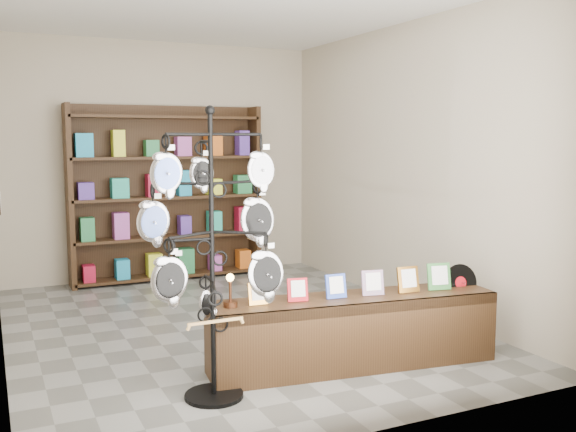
# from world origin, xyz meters

# --- Properties ---
(ground) EXTENTS (5.00, 5.00, 0.00)m
(ground) POSITION_xyz_m (0.00, 0.00, 0.00)
(ground) COLOR slate
(ground) RESTS_ON ground
(room_envelope) EXTENTS (5.00, 5.00, 5.00)m
(room_envelope) POSITION_xyz_m (0.00, 0.00, 1.85)
(room_envelope) COLOR #AAA289
(room_envelope) RESTS_ON ground
(display_tree) EXTENTS (1.03, 0.91, 2.00)m
(display_tree) POSITION_xyz_m (-0.70, -1.58, 1.16)
(display_tree) COLOR black
(display_tree) RESTS_ON ground
(front_shelf) EXTENTS (2.33, 0.75, 0.81)m
(front_shelf) POSITION_xyz_m (0.49, -1.46, 0.28)
(front_shelf) COLOR black
(front_shelf) RESTS_ON ground
(back_shelving) EXTENTS (2.42, 0.36, 2.20)m
(back_shelving) POSITION_xyz_m (0.00, 2.30, 1.03)
(back_shelving) COLOR black
(back_shelving) RESTS_ON ground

